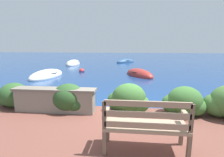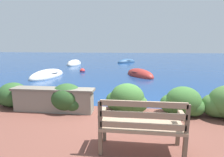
% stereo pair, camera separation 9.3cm
% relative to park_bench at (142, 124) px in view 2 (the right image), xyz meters
% --- Properties ---
extents(ground_plane, '(80.00, 80.00, 0.00)m').
position_rel_park_bench_xyz_m(ground_plane, '(-0.51, 2.06, -0.70)').
color(ground_plane, navy).
extents(park_bench, '(1.38, 0.48, 0.93)m').
position_rel_park_bench_xyz_m(park_bench, '(0.00, 0.00, 0.00)').
color(park_bench, brown).
rests_on(park_bench, patio_terrace).
extents(stone_wall, '(2.20, 0.39, 0.63)m').
position_rel_park_bench_xyz_m(stone_wall, '(-2.23, 1.55, -0.16)').
color(stone_wall, gray).
rests_on(stone_wall, patio_terrace).
extents(hedge_clump_far_left, '(1.03, 0.74, 0.70)m').
position_rel_park_bench_xyz_m(hedge_clump_far_left, '(-3.56, 1.78, -0.18)').
color(hedge_clump_far_left, '#2D5628').
rests_on(hedge_clump_far_left, patio_terrace).
extents(hedge_clump_left, '(1.09, 0.79, 0.74)m').
position_rel_park_bench_xyz_m(hedge_clump_left, '(-1.91, 1.65, -0.16)').
color(hedge_clump_left, '#284C23').
rests_on(hedge_clump_left, patio_terrace).
extents(hedge_clump_centre, '(1.12, 0.81, 0.76)m').
position_rel_park_bench_xyz_m(hedge_clump_centre, '(-0.30, 1.76, -0.15)').
color(hedge_clump_centre, '#38662D').
rests_on(hedge_clump_centre, patio_terrace).
extents(hedge_clump_right, '(1.07, 0.77, 0.73)m').
position_rel_park_bench_xyz_m(hedge_clump_right, '(1.11, 1.71, -0.17)').
color(hedge_clump_right, '#38662D').
rests_on(hedge_clump_right, patio_terrace).
extents(rowboat_nearest, '(1.66, 3.17, 0.79)m').
position_rel_park_bench_xyz_m(rowboat_nearest, '(-5.49, 7.61, -0.64)').
color(rowboat_nearest, silver).
rests_on(rowboat_nearest, ground_plane).
extents(rowboat_mid, '(2.21, 2.77, 0.81)m').
position_rel_park_bench_xyz_m(rowboat_mid, '(0.32, 8.57, -0.63)').
color(rowboat_mid, '#9E2D28').
rests_on(rowboat_mid, ground_plane).
extents(rowboat_far, '(1.53, 3.33, 0.85)m').
position_rel_park_bench_xyz_m(rowboat_far, '(-6.07, 14.52, -0.63)').
color(rowboat_far, silver).
rests_on(rowboat_far, ground_plane).
extents(rowboat_outer, '(2.45, 2.46, 0.73)m').
position_rel_park_bench_xyz_m(rowboat_outer, '(-0.85, 17.20, -0.64)').
color(rowboat_outer, '#2D517A').
rests_on(rowboat_outer, ground_plane).
extents(mooring_buoy, '(0.43, 0.43, 0.39)m').
position_rel_park_bench_xyz_m(mooring_buoy, '(-3.84, 9.76, -0.63)').
color(mooring_buoy, red).
rests_on(mooring_buoy, ground_plane).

